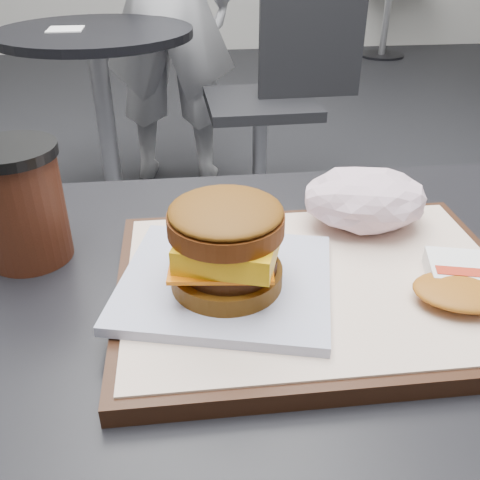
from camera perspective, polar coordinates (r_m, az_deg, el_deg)
The scene contains 9 objects.
customer_table at distance 0.64m, azimuth 1.58°, elevation -20.29°, with size 0.80×0.60×0.77m.
serving_tray at distance 0.52m, azimuth 8.18°, elevation -4.83°, with size 0.38×0.28×0.02m.
breakfast_sandwich at distance 0.47m, azimuth -1.45°, elevation -1.51°, with size 0.23×0.21×0.09m.
hash_brown at distance 0.53m, azimuth 23.39°, elevation -4.03°, with size 0.13×0.11×0.02m.
crumpled_wrapper at distance 0.60m, azimuth 13.25°, elevation 4.25°, with size 0.14×0.11×0.06m, color silver, non-canonical shape.
coffee_cup at distance 0.59m, azimuth -22.38°, elevation 3.89°, with size 0.09×0.09×0.13m.
neighbor_table at distance 2.13m, azimuth -14.59°, elevation 15.66°, with size 0.70×0.70×0.75m.
napkin at distance 2.10m, azimuth -18.12°, elevation 20.60°, with size 0.12×0.12×0.00m, color white.
neighbor_chair at distance 2.17m, azimuth 4.08°, elevation 15.69°, with size 0.61×0.43×0.88m.
Camera 1 is at (-0.06, -0.39, 1.08)m, focal length 40.00 mm.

